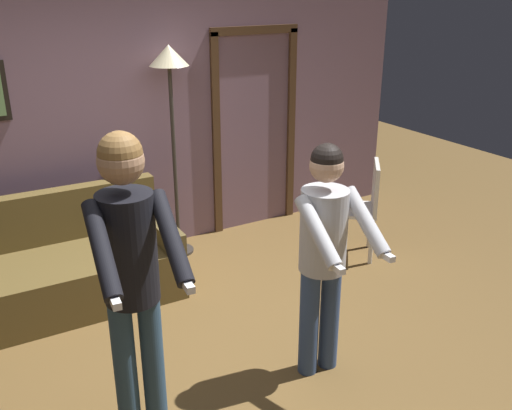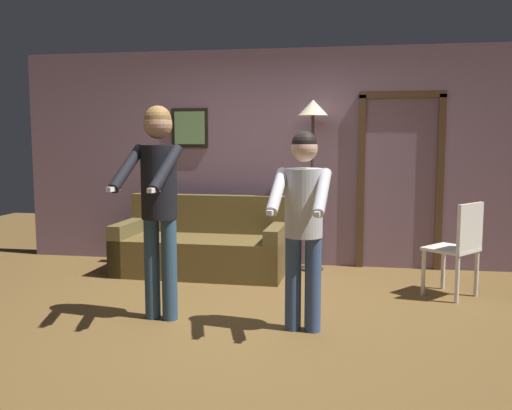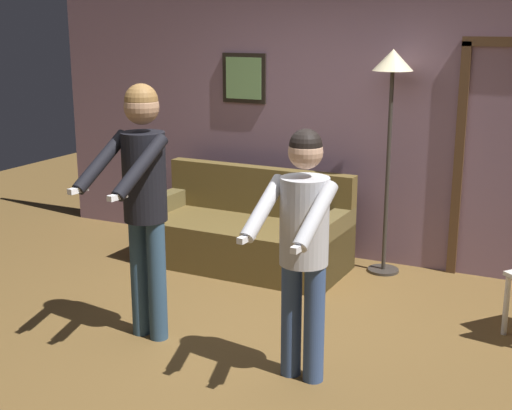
# 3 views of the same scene
# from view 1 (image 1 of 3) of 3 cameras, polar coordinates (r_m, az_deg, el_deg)

# --- Properties ---
(ground_plane) EXTENTS (12.00, 12.00, 0.00)m
(ground_plane) POSITION_cam_1_polar(r_m,az_deg,el_deg) (4.07, -3.11, -16.14)
(ground_plane) COLOR brown
(back_wall_assembly) EXTENTS (6.40, 0.10, 2.60)m
(back_wall_assembly) POSITION_cam_1_polar(r_m,az_deg,el_deg) (5.37, -14.11, 8.12)
(back_wall_assembly) COLOR slate
(back_wall_assembly) RESTS_ON ground_plane
(couch) EXTENTS (1.92, 0.89, 0.87)m
(couch) POSITION_cam_1_polar(r_m,az_deg,el_deg) (4.94, -19.25, -6.35)
(couch) COLOR brown
(couch) RESTS_ON ground_plane
(torchiere_lamp) EXTENTS (0.35, 0.35, 1.98)m
(torchiere_lamp) POSITION_cam_1_polar(r_m,az_deg,el_deg) (5.18, -8.59, 12.15)
(torchiere_lamp) COLOR #332D28
(torchiere_lamp) RESTS_ON ground_plane
(person_standing_left) EXTENTS (0.48, 0.69, 1.80)m
(person_standing_left) POSITION_cam_1_polar(r_m,az_deg,el_deg) (3.10, -12.44, -5.50)
(person_standing_left) COLOR #2D4861
(person_standing_left) RESTS_ON ground_plane
(person_standing_right) EXTENTS (0.47, 0.63, 1.59)m
(person_standing_right) POSITION_cam_1_polar(r_m,az_deg,el_deg) (3.61, 6.86, -3.87)
(person_standing_right) COLOR #344A77
(person_standing_right) RESTS_ON ground_plane
(dining_chair_distant) EXTENTS (0.59, 0.59, 0.93)m
(dining_chair_distant) POSITION_cam_1_polar(r_m,az_deg,el_deg) (5.46, 10.64, 0.12)
(dining_chair_distant) COLOR silver
(dining_chair_distant) RESTS_ON ground_plane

